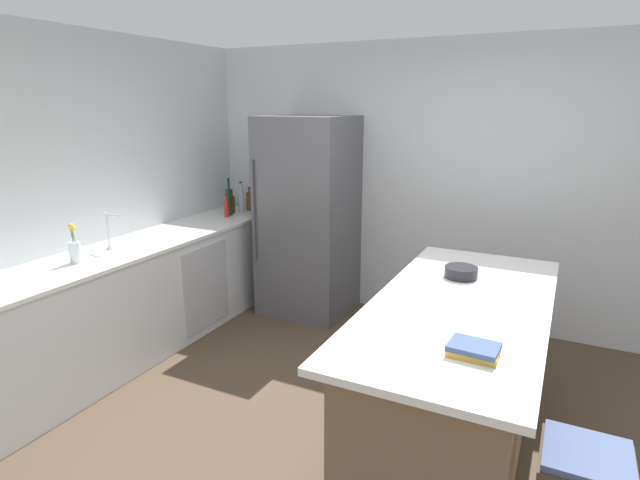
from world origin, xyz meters
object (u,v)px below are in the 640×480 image
kitchen_island (455,373)px  flower_vase (75,249)px  soda_bottle (241,200)px  hot_sauce_bottle (227,208)px  whiskey_bottle (250,201)px  wine_bottle (229,201)px  refrigerator (308,217)px  mixing_bowl (461,272)px  cookbook_stack (474,350)px  bar_stool (584,477)px  sink_faucet (109,230)px  syrup_bottle (232,203)px

kitchen_island → flower_vase: size_ratio=7.42×
soda_bottle → hot_sauce_bottle: soda_bottle is taller
kitchen_island → whiskey_bottle: whiskey_bottle is taller
kitchen_island → wine_bottle: wine_bottle is taller
refrigerator → mixing_bowl: (1.68, -1.03, -0.00)m
cookbook_stack → flower_vase: bearing=176.9°
kitchen_island → hot_sauce_bottle: size_ratio=9.08×
cookbook_stack → mixing_bowl: size_ratio=1.07×
kitchen_island → hot_sauce_bottle: hot_sauce_bottle is taller
bar_stool → hot_sauce_bottle: (-3.28, 2.00, 0.48)m
refrigerator → mixing_bowl: refrigerator is taller
whiskey_bottle → soda_bottle: (-0.03, -0.11, 0.02)m
kitchen_island → bar_stool: 1.00m
sink_faucet → bar_stool: bearing=-10.4°
sink_faucet → mixing_bowl: (2.60, 0.55, -0.12)m
flower_vase → whiskey_bottle: bearing=88.2°
whiskey_bottle → syrup_bottle: size_ratio=1.01×
kitchen_island → flower_vase: (-2.64, -0.47, 0.55)m
refrigerator → soda_bottle: bearing=174.8°
flower_vase → soda_bottle: (0.03, 2.01, 0.03)m
sink_faucet → cookbook_stack: bearing=-10.1°
kitchen_island → syrup_bottle: size_ratio=8.70×
sink_faucet → whiskey_bottle: 1.77m
soda_bottle → refrigerator: bearing=-5.2°
sink_faucet → cookbook_stack: sink_faucet is taller
sink_faucet → syrup_bottle: 1.58m
refrigerator → whiskey_bottle: (-0.81, 0.19, 0.06)m
bar_stool → wine_bottle: wine_bottle is taller
whiskey_bottle → cookbook_stack: (2.76, -2.28, -0.07)m
syrup_bottle → mixing_bowl: size_ratio=1.16×
mixing_bowl → sink_faucet: bearing=-168.0°
kitchen_island → refrigerator: size_ratio=1.12×
hot_sauce_bottle → mixing_bowl: size_ratio=1.11×
wine_bottle → mixing_bowl: bearing=-19.8°
sink_faucet → wine_bottle: size_ratio=0.79×
kitchen_island → bar_stool: bearing=-47.2°
whiskey_bottle → cookbook_stack: whiskey_bottle is taller
kitchen_island → hot_sauce_bottle: bearing=154.0°
refrigerator → sink_faucet: refrigerator is taller
soda_bottle → wine_bottle: wine_bottle is taller
wine_bottle → hot_sauce_bottle: bearing=-71.0°
bar_stool → sink_faucet: sink_faucet is taller
syrup_bottle → cookbook_stack: (2.86, -2.08, -0.07)m
refrigerator → flower_vase: size_ratio=6.60×
soda_bottle → hot_sauce_bottle: size_ratio=1.34×
wine_bottle → cookbook_stack: bearing=-35.2°
refrigerator → cookbook_stack: bearing=-47.0°
kitchen_island → mixing_bowl: bearing=101.7°
bar_stool → syrup_bottle: syrup_bottle is taller
kitchen_island → cookbook_stack: (0.18, -0.63, 0.48)m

